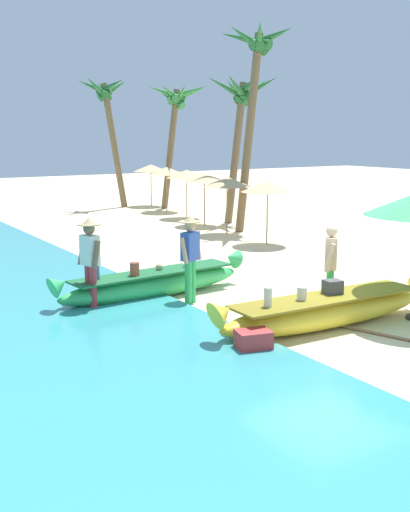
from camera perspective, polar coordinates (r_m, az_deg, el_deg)
name	(u,v)px	position (r m, az deg, el deg)	size (l,w,h in m)	color
ground_plane	(327,312)	(12.23, 10.90, -4.94)	(80.00, 80.00, 0.00)	beige
boat_yellow_foreground	(327,310)	(11.18, 10.89, -4.81)	(4.72, 0.89, 0.87)	yellow
boat_green_midground	(154,283)	(13.00, -4.64, -2.46)	(4.59, 1.09, 0.83)	#38B760
person_vendor_hatted	(190,253)	(12.39, -1.34, 0.30)	(0.58, 0.44, 1.76)	green
person_tourist_customer	(331,263)	(12.13, 11.24, -0.59)	(0.52, 0.54, 1.64)	green
person_vendor_assistant	(90,257)	(12.01, -10.32, -0.13)	(0.44, 0.58, 1.79)	#B2383D
parasol_row_0	(268,187)	(19.08, 5.67, 6.23)	(1.60, 1.60, 1.91)	#8E6B47
parasol_row_1	(227,182)	(20.95, 2.01, 6.70)	(1.60, 1.60, 1.91)	#8E6B47
parasol_row_2	(205,177)	(23.04, -0.04, 7.09)	(1.60, 1.60, 1.91)	#8E6B47
parasol_row_3	(187,174)	(25.06, -1.66, 7.40)	(1.60, 1.60, 1.91)	#8E6B47
parasol_row_4	(166,171)	(27.17, -3.49, 7.66)	(1.60, 1.60, 1.91)	#8E6B47
parasol_row_5	(151,168)	(29.42, -4.90, 7.90)	(1.60, 1.60, 1.91)	#8E6B47
palm_tree_tall_inland	(255,66)	(22.00, 4.55, 16.71)	(2.49, 2.79, 6.88)	brown
palm_tree_leaning_seaward	(107,106)	(28.79, -8.85, 13.24)	(2.38, 2.40, 5.79)	brown
palm_tree_mid_cluster	(176,105)	(28.73, -2.63, 13.40)	(2.80, 2.71, 5.55)	brown
palm_tree_far_behind	(242,103)	(23.93, 3.35, 13.61)	(2.66, 2.47, 5.48)	brown
cooler_box	(253,342)	(9.76, 4.38, -7.75)	(0.52, 0.37, 0.37)	#C63838
paddle	(396,337)	(10.91, 16.85, -7.02)	(0.74, 1.66, 0.05)	#8E6B47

